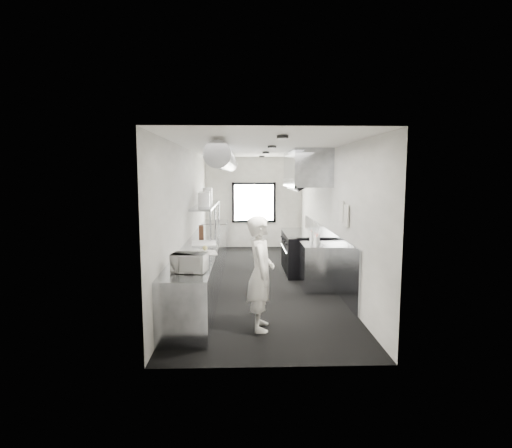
{
  "coord_description": "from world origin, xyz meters",
  "views": [
    {
      "loc": [
        -0.34,
        -8.53,
        2.27
      ],
      "look_at": [
        -0.07,
        -0.2,
        1.24
      ],
      "focal_mm": 28.36,
      "sensor_mm": 36.0,
      "label": 1
    }
  ],
  "objects": [
    {
      "name": "range",
      "position": [
        1.04,
        0.7,
        0.47
      ],
      "size": [
        0.88,
        1.6,
        0.94
      ],
      "color": "black",
      "rests_on": "floor"
    },
    {
      "name": "knife_block",
      "position": [
        -1.26,
        0.32,
        1.02
      ],
      "size": [
        0.13,
        0.24,
        0.25
      ],
      "primitive_type": "cube",
      "rotation": [
        0.0,
        0.0,
        0.12
      ],
      "color": "#4F2F1C",
      "rests_on": "prep_counter"
    },
    {
      "name": "deli_tub_a",
      "position": [
        -1.34,
        -2.65,
        0.95
      ],
      "size": [
        0.19,
        0.19,
        0.11
      ],
      "primitive_type": "cylinder",
      "rotation": [
        0.0,
        0.0,
        0.38
      ],
      "color": "#A5AFA1",
      "rests_on": "prep_counter"
    },
    {
      "name": "wall_back",
      "position": [
        0.0,
        4.0,
        1.4
      ],
      "size": [
        3.0,
        0.02,
        2.8
      ],
      "primitive_type": "cube",
      "color": "silver",
      "rests_on": "floor"
    },
    {
      "name": "small_plate",
      "position": [
        -1.02,
        -1.39,
        0.91
      ],
      "size": [
        0.2,
        0.2,
        0.01
      ],
      "primitive_type": "cylinder",
      "rotation": [
        0.0,
        0.0,
        0.18
      ],
      "color": "white",
      "rests_on": "prep_counter"
    },
    {
      "name": "squeeze_bottle_b",
      "position": [
        1.08,
        -0.89,
        1.0
      ],
      "size": [
        0.09,
        0.09,
        0.2
      ],
      "primitive_type": "cylinder",
      "rotation": [
        0.0,
        0.0,
        0.37
      ],
      "color": "silver",
      "rests_on": "bottle_station"
    },
    {
      "name": "prep_counter",
      "position": [
        -1.15,
        -0.5,
        0.45
      ],
      "size": [
        0.7,
        6.0,
        0.9
      ],
      "primitive_type": "cube",
      "color": "gray",
      "rests_on": "floor"
    },
    {
      "name": "plate_stack_d",
      "position": [
        -1.22,
        1.6,
        1.75
      ],
      "size": [
        0.3,
        0.3,
        0.37
      ],
      "primitive_type": "cylinder",
      "rotation": [
        0.0,
        0.0,
        -0.29
      ],
      "color": "white",
      "rests_on": "pass_shelf"
    },
    {
      "name": "wall_right",
      "position": [
        1.5,
        0.0,
        1.4
      ],
      "size": [
        0.02,
        8.0,
        2.8
      ],
      "primitive_type": "cube",
      "color": "silver",
      "rests_on": "floor"
    },
    {
      "name": "plate_stack_b",
      "position": [
        -1.23,
        0.81,
        1.72
      ],
      "size": [
        0.24,
        0.24,
        0.31
      ],
      "primitive_type": "cylinder",
      "rotation": [
        0.0,
        0.0,
        0.02
      ],
      "color": "white",
      "rests_on": "pass_shelf"
    },
    {
      "name": "squeeze_bottle_a",
      "position": [
        1.07,
        -0.95,
        0.99
      ],
      "size": [
        0.08,
        0.08,
        0.18
      ],
      "primitive_type": "cylinder",
      "rotation": [
        0.0,
        0.0,
        0.3
      ],
      "color": "silver",
      "rests_on": "bottle_station"
    },
    {
      "name": "notice_sheet_b",
      "position": [
        1.47,
        -1.55,
        1.55
      ],
      "size": [
        0.02,
        0.28,
        0.38
      ],
      "primitive_type": "cube",
      "color": "silver",
      "rests_on": "wall_right"
    },
    {
      "name": "floor",
      "position": [
        0.0,
        0.0,
        0.0
      ],
      "size": [
        3.0,
        8.0,
        0.01
      ],
      "primitive_type": "cube",
      "color": "black",
      "rests_on": "ground"
    },
    {
      "name": "cutting_board",
      "position": [
        -1.12,
        -0.6,
        0.91
      ],
      "size": [
        0.53,
        0.67,
        0.02
      ],
      "primitive_type": "cube",
      "rotation": [
        0.0,
        0.0,
        0.11
      ],
      "color": "silver",
      "rests_on": "prep_counter"
    },
    {
      "name": "newspaper",
      "position": [
        -0.98,
        -1.57,
        0.91
      ],
      "size": [
        0.43,
        0.5,
        0.01
      ],
      "primitive_type": "cube",
      "rotation": [
        0.0,
        0.0,
        0.17
      ],
      "color": "silver",
      "rests_on": "prep_counter"
    },
    {
      "name": "wall_front",
      "position": [
        0.0,
        -4.0,
        1.4
      ],
      "size": [
        3.0,
        0.02,
        2.8
      ],
      "primitive_type": "cube",
      "color": "silver",
      "rests_on": "floor"
    },
    {
      "name": "wall_cladding",
      "position": [
        1.48,
        0.3,
        0.55
      ],
      "size": [
        0.03,
        5.5,
        1.1
      ],
      "primitive_type": "cube",
      "color": "gray",
      "rests_on": "wall_right"
    },
    {
      "name": "far_work_table",
      "position": [
        -1.15,
        3.2,
        0.45
      ],
      "size": [
        0.7,
        1.2,
        0.9
      ],
      "primitive_type": "cube",
      "color": "gray",
      "rests_on": "floor"
    },
    {
      "name": "notice_sheet_a",
      "position": [
        1.47,
        -1.2,
        1.6
      ],
      "size": [
        0.02,
        0.28,
        0.38
      ],
      "primitive_type": "cube",
      "color": "silver",
      "rests_on": "wall_right"
    },
    {
      "name": "pass_shelf",
      "position": [
        -1.19,
        1.0,
        1.54
      ],
      "size": [
        0.45,
        3.0,
        0.68
      ],
      "color": "gray",
      "rests_on": "prep_counter"
    },
    {
      "name": "exhaust_hood",
      "position": [
        1.1,
        0.7,
        2.39
      ],
      "size": [
        0.81,
        2.2,
        0.88
      ],
      "color": "gray",
      "rests_on": "ceiling"
    },
    {
      "name": "wall_left",
      "position": [
        -1.5,
        0.0,
        1.4
      ],
      "size": [
        0.02,
        8.0,
        2.8
      ],
      "primitive_type": "cube",
      "color": "silver",
      "rests_on": "floor"
    },
    {
      "name": "squeeze_bottle_c",
      "position": [
        1.14,
        -0.72,
        1.0
      ],
      "size": [
        0.07,
        0.07,
        0.2
      ],
      "primitive_type": "cylinder",
      "rotation": [
        0.0,
        0.0,
        0.07
      ],
      "color": "silver",
      "rests_on": "bottle_station"
    },
    {
      "name": "service_window",
      "position": [
        0.0,
        3.96,
        1.4
      ],
      "size": [
        1.36,
        0.05,
        1.25
      ],
      "color": "white",
      "rests_on": "wall_back"
    },
    {
      "name": "microwave",
      "position": [
        -1.1,
        -2.92,
        1.03
      ],
      "size": [
        0.49,
        0.4,
        0.27
      ],
      "primitive_type": "imported",
      "rotation": [
        0.0,
        0.0,
        -0.16
      ],
      "color": "white",
      "rests_on": "prep_counter"
    },
    {
      "name": "squeeze_bottle_d",
      "position": [
        1.1,
        -0.58,
        0.99
      ],
      "size": [
        0.07,
        0.07,
        0.18
      ],
      "primitive_type": "cylinder",
      "rotation": [
        0.0,
        0.0,
        -0.23
      ],
      "color": "silver",
      "rests_on": "bottle_station"
    },
    {
      "name": "squeeze_bottle_e",
      "position": [
        1.06,
        -0.37,
        1.0
      ],
      "size": [
        0.09,
        0.09,
        0.2
      ],
      "primitive_type": "cylinder",
      "rotation": [
        0.0,
        0.0,
        -0.41
      ],
      "color": "silver",
      "rests_on": "bottle_station"
    },
    {
      "name": "line_cook",
      "position": [
        -0.08,
        -2.78,
        0.84
      ],
      "size": [
        0.41,
        0.61,
        1.68
      ],
      "primitive_type": "imported",
      "rotation": [
        0.0,
        0.0,
        1.56
      ],
      "color": "silver",
      "rests_on": "floor"
    },
    {
      "name": "plate_stack_a",
      "position": [
        -1.19,
        0.26,
        1.72
      ],
      "size": [
        0.32,
        0.32,
        0.31
      ],
      "primitive_type": "cylinder",
      "rotation": [
        0.0,
        0.0,
        0.28
      ],
      "color": "white",
      "rests_on": "pass_shelf"
    },
    {
      "name": "bottle_station",
      "position": [
        1.15,
        -0.7,
        0.45
      ],
      "size": [
        0.65,
        0.8,
        0.9
      ],
      "primitive_type": "cube",
      "color": "gray",
      "rests_on": "floor"
    },
    {
      "name": "ceiling",
      "position": [
        0.0,
        0.0,
        2.8
      ],
      "size": [
        3.0,
        8.0,
        0.01
      ],
      "primitive_type": "cube",
      "color": "white",
      "rests_on": "wall_back"
    },
    {
      "name": "plate_stack_c",
      "position": [
        -1.19,
        1.12,
        1.73
      ],
      "size": [
        0.23,
        0.23,
        0.32
      ],
      "primitive_type": "cylinder",
      "rotation": [
        0.0,
        0.0,
        0.01
      ],
      "color": "white",
      "rests_on": "pass_shelf"
    },
    {
      "name": "deli_tub_b",
      "position": [
        -1.27,
        -2.35,
        0.94
      ],
      "size": [
        0.16,
        0.16,
        0.09
      ],
      "primitive_type": "cylinder",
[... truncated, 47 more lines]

